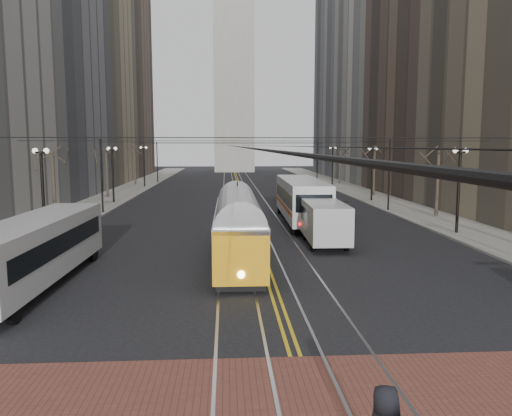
{
  "coord_description": "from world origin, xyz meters",
  "views": [
    {
      "loc": [
        -1.96,
        -14.6,
        6.06
      ],
      "look_at": [
        -0.5,
        9.56,
        3.0
      ],
      "focal_mm": 35.0,
      "sensor_mm": 36.0,
      "label": 1
    }
  ],
  "objects": [
    {
      "name": "ground",
      "position": [
        0.0,
        0.0,
        0.0
      ],
      "size": [
        260.0,
        260.0,
        0.0
      ],
      "primitive_type": "plane",
      "color": "black",
      "rests_on": "ground"
    },
    {
      "name": "sidewalk_left",
      "position": [
        -15.0,
        45.0,
        0.07
      ],
      "size": [
        5.0,
        140.0,
        0.15
      ],
      "primitive_type": "cube",
      "color": "gray",
      "rests_on": "ground"
    },
    {
      "name": "sidewalk_right",
      "position": [
        15.0,
        45.0,
        0.07
      ],
      "size": [
        5.0,
        140.0,
        0.15
      ],
      "primitive_type": "cube",
      "color": "gray",
      "rests_on": "ground"
    },
    {
      "name": "crosswalk_band",
      "position": [
        0.0,
        -4.0,
        0.01
      ],
      "size": [
        25.0,
        6.0,
        0.01
      ],
      "primitive_type": "cube",
      "color": "brown",
      "rests_on": "ground"
    },
    {
      "name": "streetcar_rails",
      "position": [
        0.0,
        45.0,
        0.0
      ],
      "size": [
        4.8,
        130.0,
        0.02
      ],
      "primitive_type": "cube",
      "color": "gray",
      "rests_on": "ground"
    },
    {
      "name": "centre_lines",
      "position": [
        0.0,
        45.0,
        0.01
      ],
      "size": [
        0.42,
        130.0,
        0.01
      ],
      "primitive_type": "cube",
      "color": "gold",
      "rests_on": "ground"
    },
    {
      "name": "building_left_mid",
      "position": [
        -25.5,
        46.0,
        17.0
      ],
      "size": [
        16.0,
        20.0,
        34.0
      ],
      "primitive_type": "cube",
      "color": "slate",
      "rests_on": "ground"
    },
    {
      "name": "building_left_midfar",
      "position": [
        -27.5,
        66.0,
        26.0
      ],
      "size": [
        20.0,
        20.0,
        52.0
      ],
      "primitive_type": "cube",
      "color": "gray",
      "rests_on": "ground"
    },
    {
      "name": "building_left_far",
      "position": [
        -25.5,
        86.0,
        20.0
      ],
      "size": [
        16.0,
        20.0,
        40.0
      ],
      "primitive_type": "cube",
      "color": "brown",
      "rests_on": "ground"
    },
    {
      "name": "building_right_mid",
      "position": [
        25.5,
        46.0,
        17.0
      ],
      "size": [
        16.0,
        20.0,
        34.0
      ],
      "primitive_type": "cube",
      "color": "brown",
      "rests_on": "ground"
    },
    {
      "name": "building_right_midfar",
      "position": [
        27.5,
        66.0,
        26.0
      ],
      "size": [
        20.0,
        20.0,
        52.0
      ],
      "primitive_type": "cube",
      "color": "#AAA7A0",
      "rests_on": "ground"
    },
    {
      "name": "building_right_far",
      "position": [
        25.5,
        86.0,
        20.0
      ],
      "size": [
        16.0,
        20.0,
        40.0
      ],
      "primitive_type": "cube",
      "color": "slate",
      "rests_on": "ground"
    },
    {
      "name": "clock_tower",
      "position": [
        0.0,
        102.0,
        35.96
      ],
      "size": [
        12.0,
        12.0,
        66.0
      ],
      "color": "#B2AFA5",
      "rests_on": "ground"
    },
    {
      "name": "lamp_posts",
      "position": [
        -0.0,
        28.75,
        2.8
      ],
      "size": [
        27.6,
        57.2,
        5.6
      ],
      "color": "black",
      "rests_on": "ground"
    },
    {
      "name": "street_trees",
      "position": [
        0.0,
        35.25,
        2.8
      ],
      "size": [
        31.68,
        53.28,
        5.6
      ],
      "color": "#382D23",
      "rests_on": "ground"
    },
    {
      "name": "trolley_wires",
      "position": [
        0.0,
        34.83,
        3.77
      ],
      "size": [
        25.96,
        120.0,
        6.6
      ],
      "color": "black",
      "rests_on": "ground"
    },
    {
      "name": "transit_bus",
      "position": [
        -10.16,
        6.93,
        1.47
      ],
      "size": [
        2.75,
        11.79,
        2.93
      ],
      "primitive_type": "cube",
      "rotation": [
        0.0,
        0.0,
        -0.03
      ],
      "color": "#BCBCBC",
      "rests_on": "ground"
    },
    {
      "name": "streetcar",
      "position": [
        -1.35,
        11.17,
        1.47
      ],
      "size": [
        2.39,
        12.53,
        2.95
      ],
      "primitive_type": "cube",
      "rotation": [
        0.0,
        0.0,
        -0.01
      ],
      "color": "#FEAC16",
      "rests_on": "ground"
    },
    {
      "name": "rear_bus",
      "position": [
        3.92,
        23.96,
        1.69
      ],
      "size": [
        3.09,
        13.05,
        3.39
      ],
      "primitive_type": "cube",
      "rotation": [
        0.0,
        0.0,
        -0.02
      ],
      "color": "silver",
      "rests_on": "ground"
    },
    {
      "name": "cargo_van",
      "position": [
        4.0,
        14.94,
        1.3
      ],
      "size": [
        2.43,
        5.95,
        2.61
      ],
      "primitive_type": "cube",
      "rotation": [
        0.0,
        0.0,
        -0.03
      ],
      "color": "beige",
      "rests_on": "ground"
    },
    {
      "name": "sedan_grey",
      "position": [
        7.74,
        26.1,
        0.74
      ],
      "size": [
        2.29,
        4.54,
        1.48
      ],
      "primitive_type": "imported",
      "rotation": [
        0.0,
        0.0,
        -0.13
      ],
      "color": "#46484F",
      "rests_on": "ground"
    }
  ]
}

